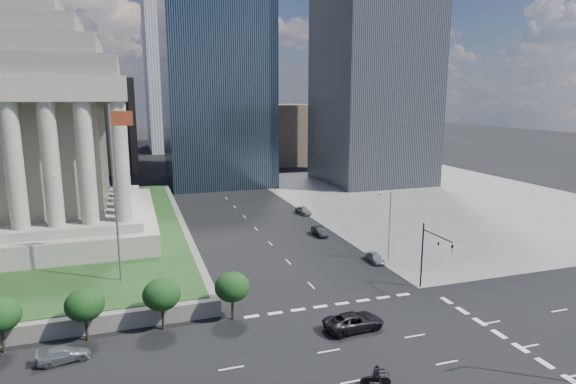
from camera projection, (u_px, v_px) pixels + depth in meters
name	position (u px, v px, depth m)	size (l,w,h in m)	color
ground	(208.00, 180.00, 133.43)	(500.00, 500.00, 0.00)	black
sidewalk_ne	(436.00, 197.00, 110.24)	(68.00, 90.00, 0.03)	slate
war_memorial	(28.00, 106.00, 70.40)	(34.00, 34.00, 39.00)	gray
flagpole	(116.00, 185.00, 53.38)	(2.52, 0.24, 20.00)	slate
midrise_glass	(215.00, 68.00, 123.53)	(26.00, 26.00, 60.00)	black
building_filler_ne	(285.00, 133.00, 169.22)	(20.00, 30.00, 20.00)	brown
building_filler_nw	(95.00, 125.00, 149.47)	(24.00, 30.00, 28.00)	brown
traffic_signal_ne	(431.00, 250.00, 55.82)	(0.30, 5.74, 8.00)	black
street_lamp_north	(389.00, 222.00, 66.52)	(2.13, 0.22, 10.00)	slate
pickup_truck	(354.00, 321.00, 47.60)	(2.81, 6.09, 1.69)	black
suv_grey	(64.00, 354.00, 41.93)	(1.79, 4.40, 1.28)	slate
parked_sedan_near	(375.00, 258.00, 67.02)	(1.59, 3.95, 1.35)	gray
parked_sedan_mid	(319.00, 231.00, 79.88)	(4.27, 1.49, 1.41)	black
parked_sedan_far	(303.00, 210.00, 94.37)	(4.42, 1.78, 1.51)	slate
motorcycle_trail	(376.00, 375.00, 38.25)	(2.48, 0.68, 1.85)	black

